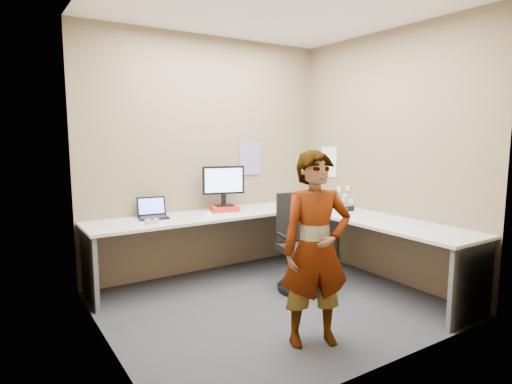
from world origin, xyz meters
TOP-DOWN VIEW (x-y plane):
  - ground at (0.00, 0.00)m, footprint 3.00×3.00m
  - wall_back at (0.00, 1.30)m, footprint 3.00×0.00m
  - wall_right at (1.50, 0.00)m, footprint 0.00×2.70m
  - wall_left at (-1.50, 0.00)m, footprint 0.00×2.70m
  - ceiling at (0.00, 0.00)m, footprint 3.00×3.00m
  - desk at (0.44, 0.39)m, footprint 2.98×2.58m
  - paper_ream at (0.06, 1.05)m, footprint 0.35×0.29m
  - monitor at (0.06, 1.07)m, footprint 0.47×0.19m
  - laptop at (-0.75, 1.13)m, footprint 0.33×0.29m
  - trackball_mouse at (-0.86, 0.84)m, footprint 0.12×0.08m
  - origami at (-0.22, 0.89)m, footprint 0.10×0.10m
  - stapler at (1.25, 0.29)m, footprint 0.15×0.04m
  - flower at (1.18, 0.27)m, footprint 0.07×0.07m
  - calendar_purple at (0.55, 1.29)m, footprint 0.30×0.01m
  - calendar_white at (1.49, 0.90)m, footprint 0.01×0.28m
  - sticky_note_a at (1.49, 0.55)m, footprint 0.01×0.07m
  - sticky_note_b at (1.49, 0.60)m, footprint 0.01×0.07m
  - sticky_note_c at (1.49, 0.48)m, footprint 0.01×0.07m
  - sticky_note_d at (1.49, 0.70)m, footprint 0.01×0.07m
  - office_chair at (0.49, 0.20)m, footprint 0.55×0.52m
  - person at (-0.15, -0.78)m, footprint 0.63×0.52m

SIDE VIEW (x-z plane):
  - ground at x=0.00m, z-range 0.00..0.00m
  - office_chair at x=0.49m, z-range -0.09..0.89m
  - desk at x=0.44m, z-range 0.22..0.95m
  - person at x=-0.15m, z-range 0.00..1.49m
  - trackball_mouse at x=-0.86m, z-range 0.72..0.79m
  - stapler at x=1.25m, z-range 0.73..0.78m
  - paper_ream at x=0.06m, z-range 0.73..0.79m
  - origami at x=-0.22m, z-range 0.73..0.79m
  - laptop at x=-0.75m, z-range 0.68..0.89m
  - sticky_note_c at x=1.49m, z-range 0.76..0.84m
  - sticky_note_b at x=1.49m, z-range 0.78..0.86m
  - flower at x=1.18m, z-range 0.77..0.98m
  - sticky_note_d at x=1.49m, z-range 0.88..0.96m
  - sticky_note_a at x=1.49m, z-range 0.91..0.99m
  - monitor at x=0.06m, z-range 0.83..1.28m
  - calendar_white at x=1.49m, z-range 1.06..1.44m
  - calendar_purple at x=0.55m, z-range 1.10..1.50m
  - wall_back at x=0.00m, z-range -0.15..2.85m
  - wall_right at x=1.50m, z-range 0.00..2.70m
  - wall_left at x=-1.50m, z-range 0.00..2.70m
  - ceiling at x=0.00m, z-range 2.70..2.70m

